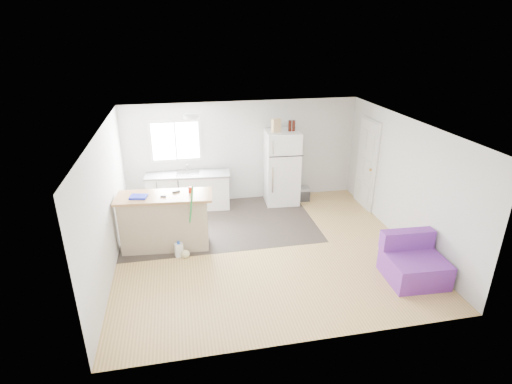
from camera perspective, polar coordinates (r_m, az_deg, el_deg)
room at (r=7.22m, az=1.38°, el=0.09°), size 5.51×5.01×2.41m
vinyl_zone at (r=8.75m, az=-5.13°, el=-4.42°), size 4.05×2.50×0.00m
window at (r=9.32m, az=-11.42°, el=7.15°), size 1.18×0.06×0.98m
interior_door at (r=9.55m, az=15.49°, el=3.81°), size 0.11×0.92×2.10m
ceiling_fixture at (r=7.88m, az=-9.19°, el=10.58°), size 0.30×0.30×0.07m
kitchen_cabinets at (r=9.40m, az=-9.57°, el=0.24°), size 1.95×0.76×1.12m
peninsula at (r=7.77m, az=-12.89°, el=-4.09°), size 1.81×0.82×1.08m
refrigerator at (r=9.46m, az=3.71°, el=3.52°), size 0.82×0.78×1.75m
cooler at (r=9.83m, az=6.38°, el=-0.25°), size 0.45×0.32×0.33m
purple_seat at (r=7.31m, az=21.52°, el=-9.47°), size 0.96×0.91×0.76m
cleaner_jug at (r=7.59m, az=-10.95°, el=-8.12°), size 0.17×0.14×0.32m
mop at (r=7.53m, az=-9.88°, el=-7.51°), size 0.31×0.38×1.43m
red_cup at (r=7.55m, az=-9.35°, el=0.34°), size 0.08×0.08×0.12m
blue_tray at (r=7.56m, az=-16.43°, el=-0.65°), size 0.34×0.28×0.04m
tool_a at (r=7.63m, az=-11.35°, el=0.05°), size 0.15×0.10×0.03m
tool_b at (r=7.47m, az=-13.10°, el=-0.60°), size 0.11×0.07×0.03m
cardboard_box at (r=9.06m, az=2.90°, el=9.45°), size 0.22×0.16×0.30m
bottle_left at (r=9.18m, az=4.87°, el=9.41°), size 0.08×0.08×0.25m
bottle_right at (r=9.19m, az=5.40°, el=9.41°), size 0.08×0.08×0.25m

